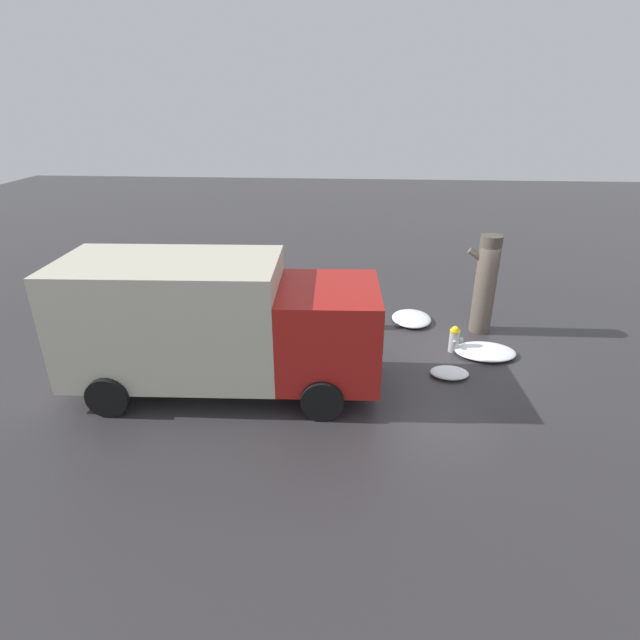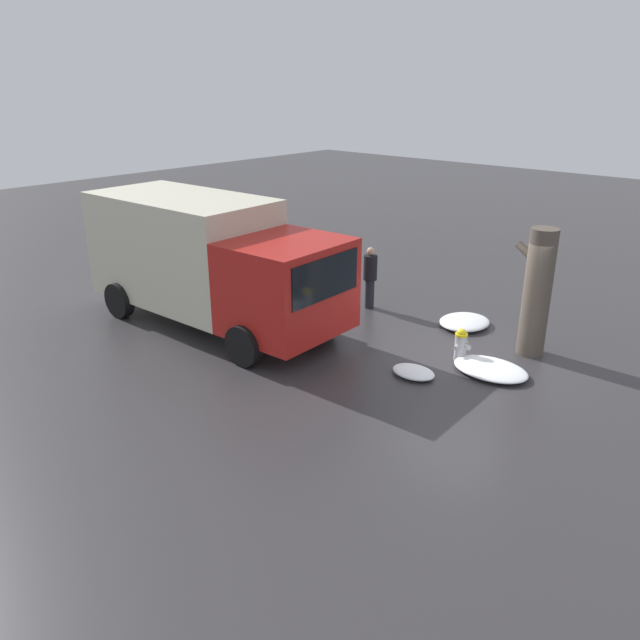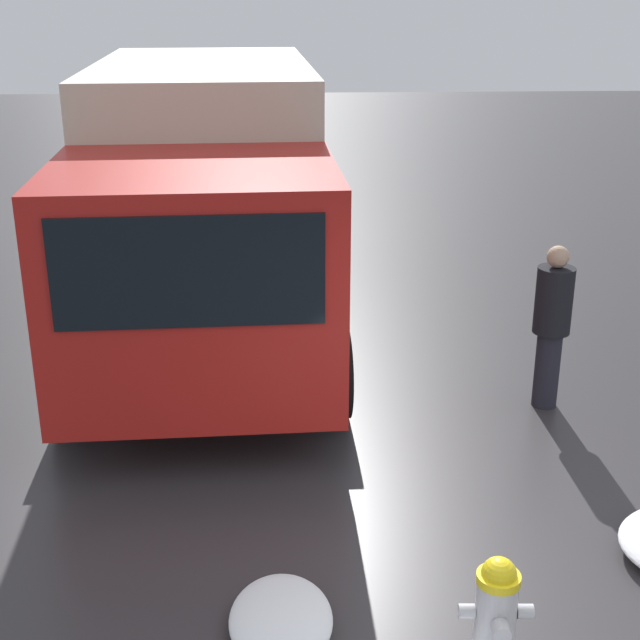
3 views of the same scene
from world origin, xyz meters
The scene contains 8 objects.
ground_plane centered at (0.00, 0.00, 0.00)m, with size 60.00×60.00×0.00m, color #333033.
fire_hydrant centered at (0.00, 0.00, 0.37)m, with size 0.37×0.46×0.73m.
tree_trunk centered at (-0.97, -1.36, 1.42)m, with size 0.90×0.59×2.81m.
delivery_truck centered at (5.74, 2.13, 1.65)m, with size 7.00×2.99×3.05m.
pedestrian centered at (3.48, -1.32, 0.90)m, with size 0.36×0.36×1.64m.
snow_pile_by_hydrant centered at (0.31, 1.32, 0.08)m, with size 0.93×0.68×0.17m.
snow_pile_curbside centered at (-0.81, 0.15, 0.09)m, with size 1.58×1.13×0.18m.
snow_pile_by_tree centered at (0.93, -1.84, 0.10)m, with size 1.16×1.36×0.21m.
Camera 2 is at (-5.93, 11.17, 5.71)m, focal length 35.00 mm.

